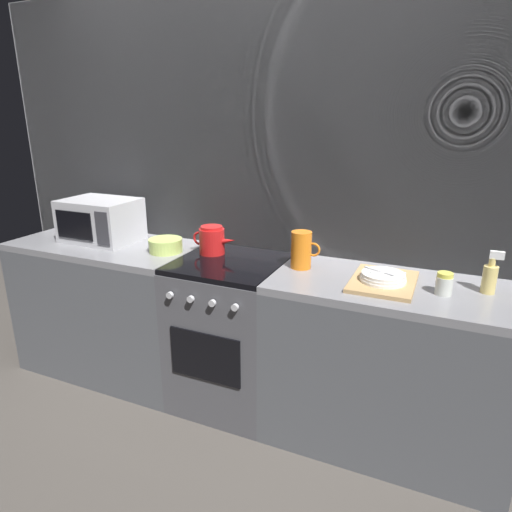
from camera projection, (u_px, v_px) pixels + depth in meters
ground_plane at (232, 397)px, 2.81m from camera, size 8.00×8.00×0.00m
back_wall at (253, 198)px, 2.72m from camera, size 3.60×0.05×2.40m
counter_left at (111, 307)px, 3.02m from camera, size 1.20×0.60×0.90m
stove_unit at (231, 333)px, 2.67m from camera, size 0.60×0.63×0.90m
counter_right at (386, 366)px, 2.32m from camera, size 1.20×0.60×0.90m
microwave at (101, 220)px, 2.89m from camera, size 0.46×0.35×0.27m
kettle at (212, 240)px, 2.64m from camera, size 0.28×0.15×0.17m
mixing_bowl at (165, 245)px, 2.68m from camera, size 0.20×0.20×0.08m
pitcher at (302, 250)px, 2.39m from camera, size 0.16×0.11×0.20m
dish_pile at (383, 280)px, 2.18m from camera, size 0.30×0.40×0.07m
spice_jar at (444, 284)px, 2.05m from camera, size 0.08×0.08×0.10m
spray_bottle at (490, 277)px, 2.06m from camera, size 0.08×0.06×0.20m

